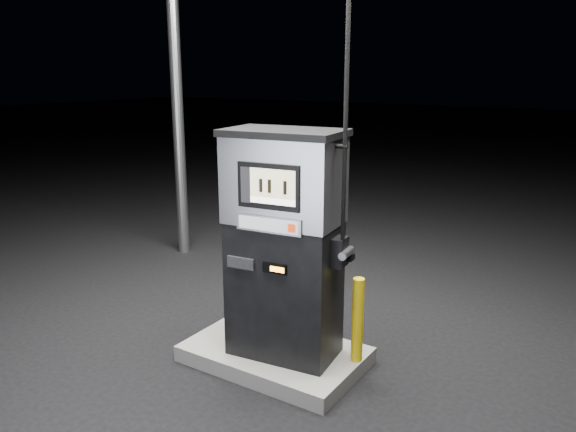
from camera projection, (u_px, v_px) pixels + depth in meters
The scene contains 5 objects.
ground at pixel (275, 362), 5.24m from camera, with size 80.00×80.00×0.00m, color black.
pump_island at pixel (275, 354), 5.22m from camera, with size 1.60×1.00×0.15m, color slate.
fuel_dispenser at pixel (285, 243), 4.86m from camera, with size 1.14×0.71×4.19m.
bollard_left at pixel (236, 277), 5.52m from camera, with size 0.14×0.14×1.03m, color yellow.
bollard_right at pixel (358, 320), 4.88m from camera, with size 0.10×0.10×0.77m, color yellow.
Camera 1 is at (2.66, -3.91, 2.64)m, focal length 35.00 mm.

